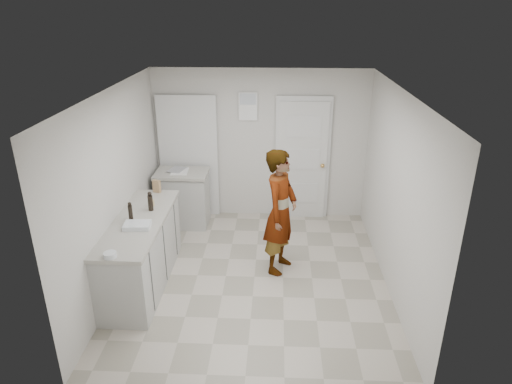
# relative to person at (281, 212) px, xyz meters

# --- Properties ---
(ground) EXTENTS (4.00, 4.00, 0.00)m
(ground) POSITION_rel_person_xyz_m (-0.34, -0.24, -0.87)
(ground) COLOR gray
(ground) RESTS_ON ground
(room_shell) EXTENTS (4.00, 4.00, 4.00)m
(room_shell) POSITION_rel_person_xyz_m (-0.51, 1.71, 0.16)
(room_shell) COLOR beige
(room_shell) RESTS_ON ground
(main_counter) EXTENTS (0.64, 1.96, 0.93)m
(main_counter) POSITION_rel_person_xyz_m (-1.79, -0.44, -0.44)
(main_counter) COLOR #B2B3AE
(main_counter) RESTS_ON ground
(side_counter) EXTENTS (0.84, 0.61, 0.93)m
(side_counter) POSITION_rel_person_xyz_m (-1.59, 1.31, -0.44)
(side_counter) COLOR #B2B3AE
(side_counter) RESTS_ON ground
(person) EXTENTS (0.62, 0.74, 1.73)m
(person) POSITION_rel_person_xyz_m (0.00, 0.00, 0.00)
(person) COLOR silver
(person) RESTS_ON ground
(cake_mix_box) EXTENTS (0.12, 0.09, 0.18)m
(cake_mix_box) POSITION_rel_person_xyz_m (-1.77, 0.46, 0.15)
(cake_mix_box) COLOR olive
(cake_mix_box) RESTS_ON main_counter
(spice_jar) EXTENTS (0.05, 0.05, 0.08)m
(spice_jar) POSITION_rel_person_xyz_m (-1.71, -0.01, 0.10)
(spice_jar) COLOR tan
(spice_jar) RESTS_ON main_counter
(oil_cruet_a) EXTENTS (0.07, 0.07, 0.26)m
(oil_cruet_a) POSITION_rel_person_xyz_m (-1.70, -0.15, 0.18)
(oil_cruet_a) COLOR black
(oil_cruet_a) RESTS_ON main_counter
(oil_cruet_b) EXTENTS (0.05, 0.05, 0.25)m
(oil_cruet_b) POSITION_rel_person_xyz_m (-1.87, -0.45, 0.18)
(oil_cruet_b) COLOR black
(oil_cruet_b) RESTS_ON main_counter
(baking_dish) EXTENTS (0.33, 0.25, 0.06)m
(baking_dish) POSITION_rel_person_xyz_m (-1.74, -0.65, 0.08)
(baking_dish) COLOR silver
(baking_dish) RESTS_ON main_counter
(egg_bowl) EXTENTS (0.14, 0.14, 0.05)m
(egg_bowl) POSITION_rel_person_xyz_m (-1.83, -1.34, 0.09)
(egg_bowl) COLOR silver
(egg_bowl) RESTS_ON main_counter
(papers) EXTENTS (0.28, 0.35, 0.01)m
(papers) POSITION_rel_person_xyz_m (-1.62, 1.31, 0.06)
(papers) COLOR white
(papers) RESTS_ON side_counter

